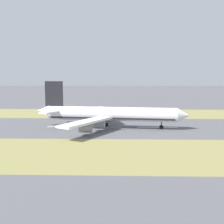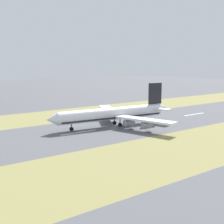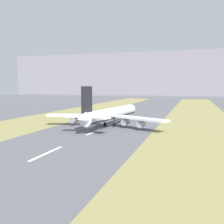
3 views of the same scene
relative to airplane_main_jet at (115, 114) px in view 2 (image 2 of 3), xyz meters
The scene contains 7 objects.
ground_plane 6.84m from the airplane_main_jet, 125.20° to the left, with size 800.00×800.00×0.00m, color #56565B.
grass_median_west 47.33m from the airplane_main_jet, behind, with size 40.00×600.00×0.01m, color olive.
grass_median_east 43.63m from the airplane_main_jet, ahead, with size 40.00×600.00×0.01m, color olive.
centreline_dash_near 58.45m from the airplane_main_jet, 91.84° to the right, with size 1.20×18.00×0.01m, color silver.
centreline_dash_mid 19.17m from the airplane_main_jet, 95.90° to the right, with size 1.20×18.00×0.01m, color silver.
centreline_dash_far 22.78m from the airplane_main_jet, 94.89° to the left, with size 1.20×18.00×0.01m, color silver.
airplane_main_jet is the anchor object (origin of this frame).
Camera 2 is at (-117.14, 88.76, 31.37)m, focal length 50.00 mm.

